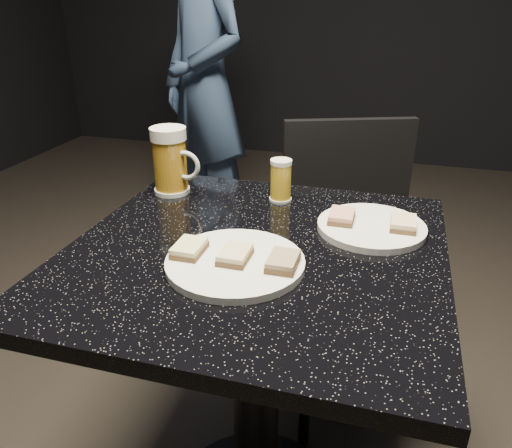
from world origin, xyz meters
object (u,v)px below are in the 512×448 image
object	(u,v)px
plate_large	(235,263)
beer_tumbler	(281,181)
plate_small	(371,227)
beer_mug	(171,161)
chair	(351,251)
table	(256,349)
patron	(205,86)

from	to	relation	value
plate_large	beer_tumbler	size ratio (longest dim) A/B	2.52
plate_small	beer_mug	distance (m)	0.49
plate_large	chair	bearing A→B (deg)	74.83
plate_small	chair	xyz separation A→B (m)	(-0.06, 0.38, -0.26)
beer_mug	chair	world-z (taller)	beer_mug
table	patron	bearing A→B (deg)	114.72
beer_mug	chair	xyz separation A→B (m)	(0.42, 0.29, -0.33)
table	beer_tumbler	bearing A→B (deg)	92.59
table	beer_mug	bearing A→B (deg)	140.96
plate_small	beer_tumbler	xyz separation A→B (m)	(-0.21, 0.10, 0.04)
table	beer_mug	size ratio (longest dim) A/B	4.75
patron	table	size ratio (longest dim) A/B	2.06
beer_tumbler	chair	size ratio (longest dim) A/B	0.11
beer_mug	beer_tumbler	world-z (taller)	beer_mug
plate_small	beer_tumbler	bearing A→B (deg)	154.13
plate_small	beer_tumbler	distance (m)	0.24
beer_mug	beer_tumbler	size ratio (longest dim) A/B	1.61
table	chair	bearing A→B (deg)	74.34
chair	beer_mug	bearing A→B (deg)	-144.87
table	plate_large	bearing A→B (deg)	-101.82
beer_mug	plate_large	bearing A→B (deg)	-49.29
plate_small	table	bearing A→B (deg)	-145.78
patron	chair	xyz separation A→B (m)	(0.83, -0.97, -0.27)
patron	chair	world-z (taller)	patron
beer_tumbler	chair	distance (m)	0.43
plate_small	beer_tumbler	size ratio (longest dim) A/B	2.23
patron	table	bearing A→B (deg)	-30.07
beer_mug	beer_tumbler	xyz separation A→B (m)	(0.26, 0.02, -0.03)
plate_large	chair	world-z (taller)	chair
beer_tumbler	chair	xyz separation A→B (m)	(0.16, 0.27, -0.30)
plate_small	beer_mug	world-z (taller)	beer_mug
beer_tumbler	patron	bearing A→B (deg)	118.44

